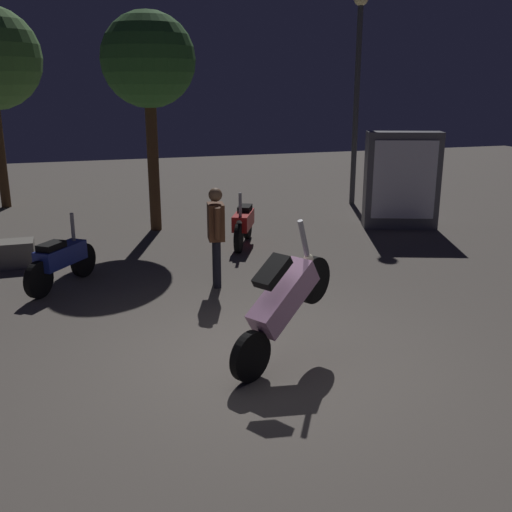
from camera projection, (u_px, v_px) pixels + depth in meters
name	position (u px, v px, depth m)	size (l,w,h in m)	color
ground_plane	(263.00, 360.00, 6.85)	(40.00, 40.00, 0.00)	#605951
motorcycle_pink_foreground	(283.00, 302.00, 6.58)	(1.47, 0.94, 1.63)	black
motorcycle_blue_parked_left	(61.00, 260.00, 9.24)	(1.09, 1.38, 1.11)	black
motorcycle_red_parked_right	(243.00, 224.00, 11.65)	(0.82, 1.54, 1.11)	black
person_rider_beside	(216.00, 229.00, 9.12)	(0.29, 0.66, 1.57)	black
streetlamp_near	(358.00, 74.00, 14.97)	(0.36, 0.36, 5.28)	#38383D
tree_center_bg	(148.00, 62.00, 12.06)	(1.93, 1.93, 4.52)	#4C331E
kiosk_billboard	(402.00, 180.00, 12.96)	(1.67, 1.02, 2.10)	#595960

